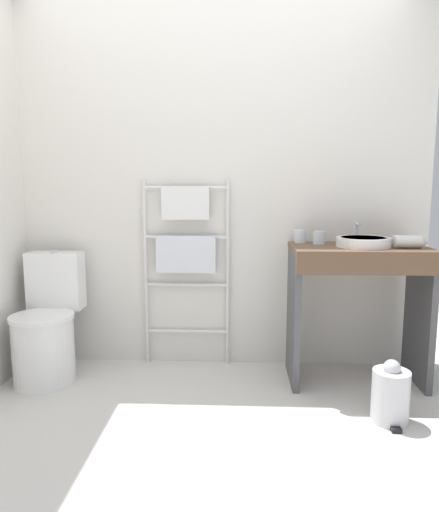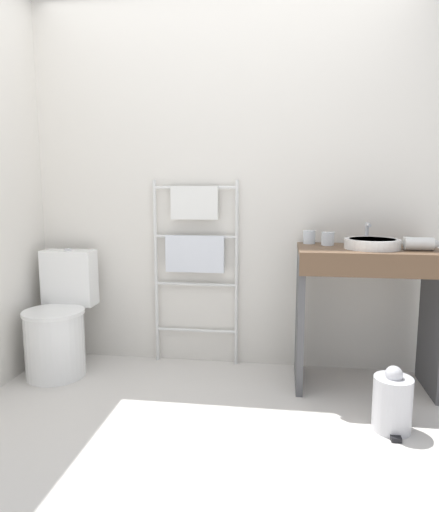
{
  "view_description": "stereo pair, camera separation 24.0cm",
  "coord_description": "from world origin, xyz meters",
  "px_view_note": "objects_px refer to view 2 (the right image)",
  "views": [
    {
      "loc": [
        0.17,
        -1.87,
        1.24
      ],
      "look_at": [
        0.06,
        0.61,
        0.87
      ],
      "focal_mm": 32.0,
      "sensor_mm": 36.0,
      "label": 1
    },
    {
      "loc": [
        0.41,
        -1.84,
        1.24
      ],
      "look_at": [
        0.06,
        0.61,
        0.87
      ],
      "focal_mm": 32.0,
      "sensor_mm": 36.0,
      "label": 2
    }
  ],
  "objects_px": {
    "cup_near_edge": "(328,239)",
    "trash_bin": "(392,402)",
    "toilet": "(59,326)",
    "sink_basin": "(372,243)",
    "hair_dryer": "(420,244)",
    "cup_near_wall": "(309,237)",
    "towel_radiator": "(195,243)"
  },
  "relations": [
    {
      "from": "sink_basin",
      "to": "cup_near_wall",
      "type": "xyz_separation_m",
      "value": [
        -0.36,
        0.2,
        0.01
      ]
    },
    {
      "from": "toilet",
      "to": "sink_basin",
      "type": "distance_m",
      "value": 2.09
    },
    {
      "from": "toilet",
      "to": "cup_near_wall",
      "type": "bearing_deg",
      "value": 8.0
    },
    {
      "from": "cup_near_edge",
      "to": "hair_dryer",
      "type": "bearing_deg",
      "value": -17.92
    },
    {
      "from": "sink_basin",
      "to": "trash_bin",
      "type": "distance_m",
      "value": 0.91
    },
    {
      "from": "sink_basin",
      "to": "hair_dryer",
      "type": "height_order",
      "value": "hair_dryer"
    },
    {
      "from": "towel_radiator",
      "to": "cup_near_wall",
      "type": "height_order",
      "value": "towel_radiator"
    },
    {
      "from": "towel_radiator",
      "to": "cup_near_edge",
      "type": "xyz_separation_m",
      "value": [
        0.88,
        -0.13,
        0.06
      ]
    },
    {
      "from": "sink_basin",
      "to": "hair_dryer",
      "type": "bearing_deg",
      "value": -7.07
    },
    {
      "from": "sink_basin",
      "to": "trash_bin",
      "type": "height_order",
      "value": "sink_basin"
    },
    {
      "from": "cup_near_edge",
      "to": "cup_near_wall",
      "type": "bearing_deg",
      "value": 148.44
    },
    {
      "from": "cup_near_wall",
      "to": "cup_near_edge",
      "type": "xyz_separation_m",
      "value": [
        0.11,
        -0.07,
        -0.0
      ]
    },
    {
      "from": "toilet",
      "to": "towel_radiator",
      "type": "xyz_separation_m",
      "value": [
        0.88,
        0.29,
        0.54
      ]
    },
    {
      "from": "cup_near_wall",
      "to": "trash_bin",
      "type": "height_order",
      "value": "cup_near_wall"
    },
    {
      "from": "cup_near_wall",
      "to": "toilet",
      "type": "bearing_deg",
      "value": -172.0
    },
    {
      "from": "towel_radiator",
      "to": "hair_dryer",
      "type": "bearing_deg",
      "value": -11.84
    },
    {
      "from": "cup_near_edge",
      "to": "towel_radiator",
      "type": "bearing_deg",
      "value": 171.82
    },
    {
      "from": "sink_basin",
      "to": "cup_near_edge",
      "type": "bearing_deg",
      "value": 151.82
    },
    {
      "from": "sink_basin",
      "to": "hair_dryer",
      "type": "relative_size",
      "value": 1.54
    },
    {
      "from": "cup_near_wall",
      "to": "trash_bin",
      "type": "bearing_deg",
      "value": -59.94
    },
    {
      "from": "towel_radiator",
      "to": "trash_bin",
      "type": "bearing_deg",
      "value": -32.82
    },
    {
      "from": "towel_radiator",
      "to": "trash_bin",
      "type": "distance_m",
      "value": 1.57
    },
    {
      "from": "sink_basin",
      "to": "cup_near_edge",
      "type": "xyz_separation_m",
      "value": [
        -0.25,
        0.13,
        0.01
      ]
    },
    {
      "from": "towel_radiator",
      "to": "cup_near_edge",
      "type": "bearing_deg",
      "value": -8.18
    },
    {
      "from": "towel_radiator",
      "to": "toilet",
      "type": "bearing_deg",
      "value": -161.74
    },
    {
      "from": "cup_near_edge",
      "to": "trash_bin",
      "type": "distance_m",
      "value": 1.04
    },
    {
      "from": "towel_radiator",
      "to": "sink_basin",
      "type": "bearing_deg",
      "value": -12.93
    },
    {
      "from": "sink_basin",
      "to": "cup_near_wall",
      "type": "relative_size",
      "value": 3.82
    },
    {
      "from": "toilet",
      "to": "cup_near_edge",
      "type": "height_order",
      "value": "cup_near_edge"
    },
    {
      "from": "cup_near_wall",
      "to": "cup_near_edge",
      "type": "relative_size",
      "value": 1.02
    },
    {
      "from": "sink_basin",
      "to": "trash_bin",
      "type": "xyz_separation_m",
      "value": [
        0.05,
        -0.5,
        -0.76
      ]
    },
    {
      "from": "cup_near_wall",
      "to": "towel_radiator",
      "type": "bearing_deg",
      "value": 175.69
    }
  ]
}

